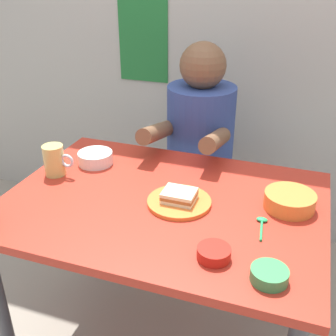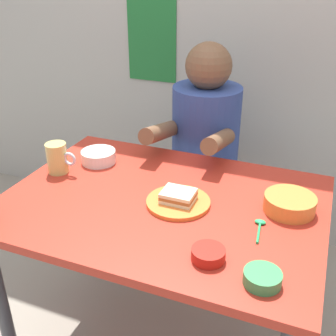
{
  "view_description": "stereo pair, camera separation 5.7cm",
  "coord_description": "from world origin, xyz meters",
  "px_view_note": "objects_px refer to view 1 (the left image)",
  "views": [
    {
      "loc": [
        0.42,
        -1.16,
        1.49
      ],
      "look_at": [
        0.0,
        0.05,
        0.84
      ],
      "focal_mm": 44.18,
      "sensor_mm": 36.0,
      "label": 1
    },
    {
      "loc": [
        0.48,
        -1.14,
        1.49
      ],
      "look_at": [
        0.0,
        0.05,
        0.84
      ],
      "focal_mm": 44.18,
      "sensor_mm": 36.0,
      "label": 2
    }
  ],
  "objects_px": {
    "plate_orange": "(179,202)",
    "beer_mug": "(55,160)",
    "dining_table": "(163,222)",
    "stool": "(198,203)",
    "soup_bowl_orange": "(290,200)",
    "sandwich": "(179,196)",
    "person_seated": "(200,129)"
  },
  "relations": [
    {
      "from": "plate_orange",
      "to": "beer_mug",
      "type": "xyz_separation_m",
      "value": [
        -0.52,
        0.05,
        0.05
      ]
    },
    {
      "from": "dining_table",
      "to": "beer_mug",
      "type": "height_order",
      "value": "beer_mug"
    },
    {
      "from": "dining_table",
      "to": "plate_orange",
      "type": "relative_size",
      "value": 5.0
    },
    {
      "from": "stool",
      "to": "beer_mug",
      "type": "height_order",
      "value": "beer_mug"
    },
    {
      "from": "soup_bowl_orange",
      "to": "plate_orange",
      "type": "bearing_deg",
      "value": -164.65
    },
    {
      "from": "sandwich",
      "to": "plate_orange",
      "type": "bearing_deg",
      "value": 180.0
    },
    {
      "from": "dining_table",
      "to": "stool",
      "type": "xyz_separation_m",
      "value": [
        -0.04,
        0.63,
        -0.3
      ]
    },
    {
      "from": "plate_orange",
      "to": "sandwich",
      "type": "height_order",
      "value": "sandwich"
    },
    {
      "from": "plate_orange",
      "to": "sandwich",
      "type": "distance_m",
      "value": 0.02
    },
    {
      "from": "person_seated",
      "to": "beer_mug",
      "type": "height_order",
      "value": "person_seated"
    },
    {
      "from": "sandwich",
      "to": "beer_mug",
      "type": "bearing_deg",
      "value": 174.72
    },
    {
      "from": "stool",
      "to": "plate_orange",
      "type": "xyz_separation_m",
      "value": [
        0.1,
        -0.64,
        0.4
      ]
    },
    {
      "from": "person_seated",
      "to": "soup_bowl_orange",
      "type": "bearing_deg",
      "value": -49.17
    },
    {
      "from": "plate_orange",
      "to": "beer_mug",
      "type": "distance_m",
      "value": 0.52
    },
    {
      "from": "stool",
      "to": "soup_bowl_orange",
      "type": "relative_size",
      "value": 2.65
    },
    {
      "from": "plate_orange",
      "to": "soup_bowl_orange",
      "type": "bearing_deg",
      "value": 15.35
    },
    {
      "from": "soup_bowl_orange",
      "to": "person_seated",
      "type": "bearing_deg",
      "value": 130.83
    },
    {
      "from": "dining_table",
      "to": "person_seated",
      "type": "height_order",
      "value": "person_seated"
    },
    {
      "from": "dining_table",
      "to": "sandwich",
      "type": "relative_size",
      "value": 10.0
    },
    {
      "from": "person_seated",
      "to": "plate_orange",
      "type": "xyz_separation_m",
      "value": [
        0.1,
        -0.62,
        -0.02
      ]
    },
    {
      "from": "plate_orange",
      "to": "soup_bowl_orange",
      "type": "distance_m",
      "value": 0.37
    },
    {
      "from": "stool",
      "to": "soup_bowl_orange",
      "type": "xyz_separation_m",
      "value": [
        0.46,
        -0.54,
        0.42
      ]
    },
    {
      "from": "stool",
      "to": "plate_orange",
      "type": "bearing_deg",
      "value": -81.15
    },
    {
      "from": "plate_orange",
      "to": "dining_table",
      "type": "bearing_deg",
      "value": 174.12
    },
    {
      "from": "stool",
      "to": "person_seated",
      "type": "distance_m",
      "value": 0.42
    },
    {
      "from": "person_seated",
      "to": "sandwich",
      "type": "height_order",
      "value": "person_seated"
    },
    {
      "from": "beer_mug",
      "to": "sandwich",
      "type": "bearing_deg",
      "value": -5.28
    },
    {
      "from": "stool",
      "to": "person_seated",
      "type": "relative_size",
      "value": 0.63
    },
    {
      "from": "sandwich",
      "to": "soup_bowl_orange",
      "type": "relative_size",
      "value": 0.65
    },
    {
      "from": "person_seated",
      "to": "plate_orange",
      "type": "height_order",
      "value": "person_seated"
    },
    {
      "from": "person_seated",
      "to": "stool",
      "type": "bearing_deg",
      "value": 90.0
    },
    {
      "from": "dining_table",
      "to": "sandwich",
      "type": "height_order",
      "value": "sandwich"
    }
  ]
}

